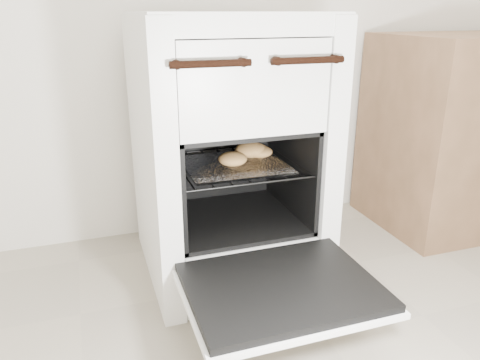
# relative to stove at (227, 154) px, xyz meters

# --- Properties ---
(stove) EXTENTS (0.57, 0.63, 0.87)m
(stove) POSITION_rel_stove_xyz_m (0.00, 0.00, 0.00)
(stove) COLOR white
(stove) RESTS_ON ground
(oven_door) EXTENTS (0.51, 0.40, 0.04)m
(oven_door) POSITION_rel_stove_xyz_m (0.00, -0.48, -0.24)
(oven_door) COLOR black
(oven_door) RESTS_ON stove
(oven_rack) EXTENTS (0.42, 0.40, 0.01)m
(oven_rack) POSITION_rel_stove_xyz_m (-0.00, -0.06, -0.02)
(oven_rack) COLOR black
(oven_rack) RESTS_ON stove
(foil_sheet) EXTENTS (0.32, 0.29, 0.01)m
(foil_sheet) POSITION_rel_stove_xyz_m (0.00, -0.08, -0.01)
(foil_sheet) COLOR silver
(foil_sheet) RESTS_ON oven_rack
(baked_rolls) EXTENTS (0.23, 0.19, 0.05)m
(baked_rolls) POSITION_rel_stove_xyz_m (0.07, -0.04, 0.01)
(baked_rolls) COLOR tan
(baked_rolls) RESTS_ON foil_sheet
(counter) EXTENTS (0.80, 0.54, 0.80)m
(counter) POSITION_rel_stove_xyz_m (1.12, 0.08, -0.03)
(counter) COLOR brown
(counter) RESTS_ON ground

